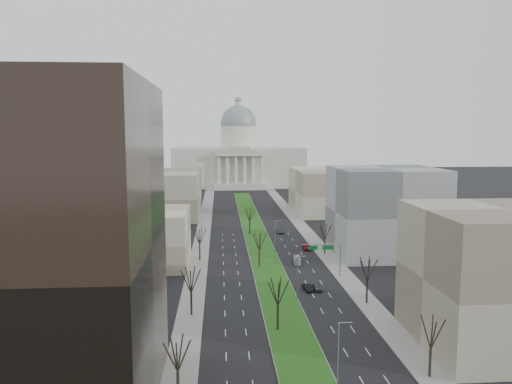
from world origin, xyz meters
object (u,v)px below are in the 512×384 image
car_grey_near (317,287)px  car_black (308,287)px  car_red (307,247)px  box_van (297,259)px  car_grey_far (280,231)px

car_grey_near → car_black: bearing=175.8°
car_grey_near → car_red: 37.45m
box_van → car_black: bearing=-87.3°
car_grey_near → car_grey_far: bearing=84.4°
car_grey_near → box_van: bearing=85.9°
car_black → box_van: bearing=79.1°
car_grey_near → car_grey_far: (-0.62, 60.74, -0.00)m
car_grey_far → box_van: box_van is taller
car_grey_near → car_red: (4.32, 37.20, 0.13)m
car_red → car_grey_far: (-4.94, 23.54, -0.14)m
car_grey_near → car_black: (-2.02, -0.07, 0.04)m
car_black → car_grey_far: (1.41, 60.81, -0.04)m
car_grey_near → car_red: bearing=77.2°
car_black → car_grey_near: bearing=-5.9°
box_van → car_red: bearing=76.4°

